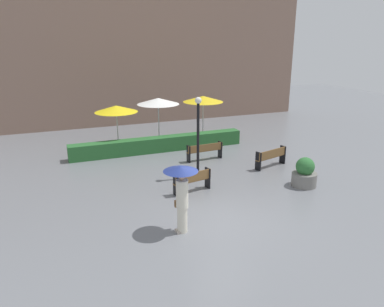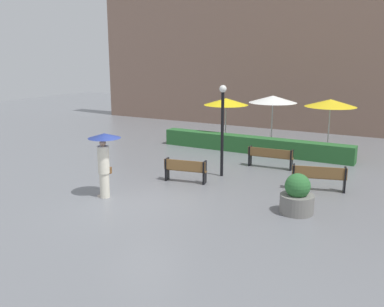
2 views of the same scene
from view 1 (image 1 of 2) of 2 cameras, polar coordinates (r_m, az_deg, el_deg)
The scene contains 12 objects.
ground_plane at distance 12.53m, azimuth 4.06°, elevation -10.37°, with size 60.00×60.00×0.00m, color slate.
bench_far_right at distance 17.72m, azimuth 12.27°, elevation -0.42°, with size 1.85×0.79×0.88m.
bench_back_row at distance 18.33m, azimuth 2.02°, elevation 0.53°, with size 1.91×0.45×0.85m.
bench_mid_center at distance 14.50m, azimuth 0.08°, elevation -4.12°, with size 1.63×0.60×0.86m.
pedestrian_with_umbrella at distance 11.26m, azimuth -1.65°, elevation -5.49°, with size 1.08×1.08×2.16m.
planter_pot at distance 15.79m, azimuth 17.11°, elevation -3.04°, with size 1.02×1.02×1.23m.
lamp_post at distance 15.55m, azimuth 0.95°, elevation 3.89°, with size 0.28×0.28×3.54m.
patio_umbrella_yellow at distance 20.14m, azimuth -11.72°, elevation 6.82°, with size 2.31×2.31×2.44m.
patio_umbrella_white at distance 20.92m, azimuth -5.29°, elevation 8.11°, with size 2.38×2.38×2.67m.
patio_umbrella_yellow_far at distance 21.92m, azimuth 1.74°, elevation 8.48°, with size 2.39×2.39×2.62m.
hedge_strip at distance 19.89m, azimuth -5.10°, elevation 1.46°, with size 9.47×0.70×0.79m, color #28602D.
building_facade at distance 26.43m, azimuth -11.45°, elevation 14.59°, with size 28.00×1.20×9.39m, color #846656.
Camera 1 is at (-4.93, -9.95, 5.82)m, focal length 34.27 mm.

